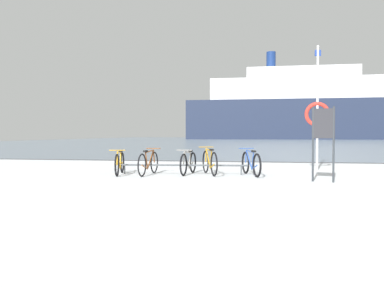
% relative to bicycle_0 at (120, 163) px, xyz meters
% --- Properties ---
extents(ground, '(80.00, 132.00, 0.08)m').
position_rel_bicycle_0_xyz_m(ground, '(3.19, 49.87, -0.38)').
color(ground, silver).
extents(bike_rack, '(3.85, 0.36, 0.31)m').
position_rel_bicycle_0_xyz_m(bike_rack, '(1.84, 0.28, -0.07)').
color(bike_rack, '#4C5156').
rests_on(bike_rack, ground).
extents(bicycle_0, '(0.51, 1.66, 0.75)m').
position_rel_bicycle_0_xyz_m(bicycle_0, '(0.00, 0.00, 0.00)').
color(bicycle_0, black).
rests_on(bicycle_0, ground).
extents(bicycle_1, '(0.46, 1.74, 0.77)m').
position_rel_bicycle_0_xyz_m(bicycle_1, '(0.87, 0.06, 0.01)').
color(bicycle_1, black).
rests_on(bicycle_1, ground).
extents(bicycle_2, '(0.46, 1.62, 0.75)m').
position_rel_bicycle_0_xyz_m(bicycle_2, '(2.00, 0.42, -0.00)').
color(bicycle_2, black).
rests_on(bicycle_2, ground).
extents(bicycle_3, '(0.70, 1.61, 0.82)m').
position_rel_bicycle_0_xyz_m(bicycle_3, '(2.64, 0.42, 0.03)').
color(bicycle_3, black).
rests_on(bicycle_3, ground).
extents(bicycle_4, '(0.68, 1.66, 0.78)m').
position_rel_bicycle_0_xyz_m(bicycle_4, '(3.85, 0.39, 0.01)').
color(bicycle_4, black).
rests_on(bicycle_4, ground).
extents(info_sign, '(0.54, 0.18, 1.89)m').
position_rel_bicycle_0_xyz_m(info_sign, '(5.66, -0.90, 0.94)').
color(info_sign, '#33383D').
rests_on(info_sign, ground).
extents(rescue_post, '(0.82, 0.13, 4.12)m').
position_rel_bicycle_0_xyz_m(rescue_post, '(5.98, 2.40, 1.60)').
color(rescue_post, silver).
rests_on(rescue_post, ground).
extents(ferry_ship, '(51.87, 11.62, 19.22)m').
position_rel_bicycle_0_xyz_m(ferry_ship, '(14.07, 78.86, 6.11)').
color(ferry_ship, '#232D47').
rests_on(ferry_ship, ground).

